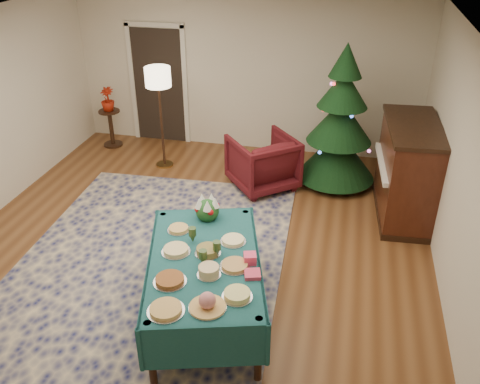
% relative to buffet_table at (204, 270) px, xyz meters
% --- Properties ---
extents(room_shell, '(7.00, 7.00, 7.00)m').
position_rel_buffet_table_xyz_m(room_shell, '(-0.52, 0.97, 0.74)').
color(room_shell, '#593319').
rests_on(room_shell, ground).
extents(doorway, '(1.08, 0.04, 2.16)m').
position_rel_buffet_table_xyz_m(doorway, '(-2.12, 4.45, 0.49)').
color(doorway, black).
rests_on(doorway, ground).
extents(rug, '(3.37, 4.33, 0.02)m').
position_rel_buffet_table_xyz_m(rug, '(-0.93, 0.83, -0.60)').
color(rug, '#151A4F').
rests_on(rug, ground).
extents(buffet_table, '(1.62, 2.18, 0.76)m').
position_rel_buffet_table_xyz_m(buffet_table, '(0.00, 0.00, 0.00)').
color(buffet_table, black).
rests_on(buffet_table, ground).
extents(platter_0, '(0.33, 0.33, 0.05)m').
position_rel_buffet_table_xyz_m(platter_0, '(-0.11, -0.81, 0.17)').
color(platter_0, silver).
rests_on(platter_0, buffet_table).
extents(platter_1, '(0.33, 0.33, 0.16)m').
position_rel_buffet_table_xyz_m(platter_1, '(0.23, -0.69, 0.21)').
color(platter_1, silver).
rests_on(platter_1, buffet_table).
extents(platter_2, '(0.28, 0.28, 0.06)m').
position_rel_buffet_table_xyz_m(platter_2, '(0.45, -0.50, 0.18)').
color(platter_2, silver).
rests_on(platter_2, buffet_table).
extents(platter_3, '(0.32, 0.32, 0.05)m').
position_rel_buffet_table_xyz_m(platter_3, '(-0.21, -0.42, 0.17)').
color(platter_3, silver).
rests_on(platter_3, buffet_table).
extents(platter_4, '(0.23, 0.23, 0.10)m').
position_rel_buffet_table_xyz_m(platter_4, '(0.12, -0.25, 0.20)').
color(platter_4, silver).
rests_on(platter_4, buffet_table).
extents(platter_5, '(0.30, 0.30, 0.04)m').
position_rel_buffet_table_xyz_m(platter_5, '(0.33, -0.07, 0.17)').
color(platter_5, silver).
rests_on(platter_5, buffet_table).
extents(platter_6, '(0.30, 0.30, 0.05)m').
position_rel_buffet_table_xyz_m(platter_6, '(-0.31, 0.04, 0.17)').
color(platter_6, silver).
rests_on(platter_6, buffet_table).
extents(platter_7, '(0.27, 0.27, 0.07)m').
position_rel_buffet_table_xyz_m(platter_7, '(0.02, 0.09, 0.18)').
color(platter_7, silver).
rests_on(platter_7, buffet_table).
extents(platter_8, '(0.27, 0.27, 0.04)m').
position_rel_buffet_table_xyz_m(platter_8, '(0.22, 0.34, 0.17)').
color(platter_8, silver).
rests_on(platter_8, buffet_table).
extents(platter_9, '(0.25, 0.25, 0.04)m').
position_rel_buffet_table_xyz_m(platter_9, '(-0.41, 0.43, 0.17)').
color(platter_9, silver).
rests_on(platter_9, buffet_table).
extents(goblet_0, '(0.08, 0.08, 0.18)m').
position_rel_buffet_table_xyz_m(goblet_0, '(-0.19, 0.25, 0.24)').
color(goblet_0, '#2D471E').
rests_on(goblet_0, buffet_table).
extents(goblet_1, '(0.08, 0.08, 0.18)m').
position_rel_buffet_table_xyz_m(goblet_1, '(0.12, 0.06, 0.24)').
color(goblet_1, '#2D471E').
rests_on(goblet_1, buffet_table).
extents(goblet_2, '(0.08, 0.08, 0.18)m').
position_rel_buffet_table_xyz_m(goblet_2, '(0.03, -0.11, 0.24)').
color(goblet_2, '#2D471E').
rests_on(goblet_2, buffet_table).
extents(napkin_stack, '(0.19, 0.19, 0.04)m').
position_rel_buffet_table_xyz_m(napkin_stack, '(0.53, -0.17, 0.17)').
color(napkin_stack, '#D43B5B').
rests_on(napkin_stack, buffet_table).
extents(gift_box, '(0.15, 0.15, 0.10)m').
position_rel_buffet_table_xyz_m(gift_box, '(0.46, 0.03, 0.20)').
color(gift_box, '#EE426C').
rests_on(gift_box, buffet_table).
extents(centerpiece, '(0.27, 0.27, 0.31)m').
position_rel_buffet_table_xyz_m(centerpiece, '(-0.17, 0.74, 0.28)').
color(centerpiece, '#1E4C1E').
rests_on(centerpiece, buffet_table).
extents(armchair, '(1.22, 1.21, 0.92)m').
position_rel_buffet_table_xyz_m(armchair, '(0.06, 2.99, -0.15)').
color(armchair, '#4A1015').
rests_on(armchair, ground).
extents(floor_lamp, '(0.41, 0.41, 1.68)m').
position_rel_buffet_table_xyz_m(floor_lamp, '(-1.70, 3.38, 0.82)').
color(floor_lamp, '#A57F3F').
rests_on(floor_lamp, ground).
extents(side_table, '(0.38, 0.38, 0.67)m').
position_rel_buffet_table_xyz_m(side_table, '(-2.92, 3.97, -0.28)').
color(side_table, black).
rests_on(side_table, ground).
extents(potted_plant, '(0.24, 0.42, 0.24)m').
position_rel_buffet_table_xyz_m(potted_plant, '(-2.92, 3.97, 0.18)').
color(potted_plant, '#A11E0B').
rests_on(potted_plant, side_table).
extents(christmas_tree, '(1.49, 1.49, 2.20)m').
position_rel_buffet_table_xyz_m(christmas_tree, '(1.15, 3.39, 0.38)').
color(christmas_tree, black).
rests_on(christmas_tree, ground).
extents(piano, '(0.82, 1.60, 1.35)m').
position_rel_buffet_table_xyz_m(piano, '(2.13, 2.64, 0.05)').
color(piano, black).
rests_on(piano, ground).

